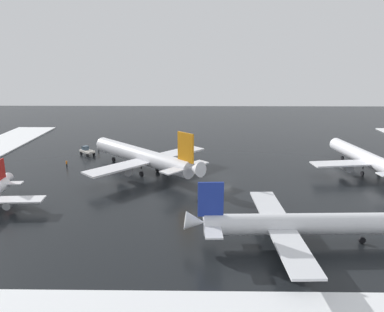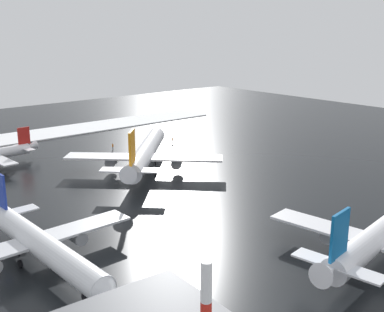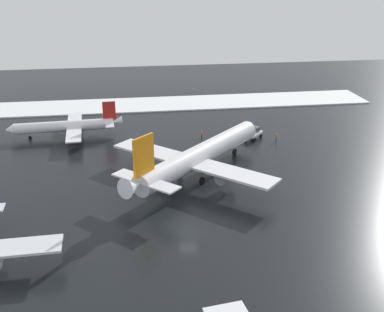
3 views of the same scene
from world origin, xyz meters
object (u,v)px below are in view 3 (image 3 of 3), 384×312
airplane_parked_portside (67,126)px  ground_crew_near_tug (202,134)px  airplane_distant_tail (199,156)px  ground_crew_beside_wing (276,136)px  pushback_tug (254,133)px

airplane_parked_portside → ground_crew_near_tug: size_ratio=14.65×
airplane_distant_tail → airplane_parked_portside: airplane_distant_tail is taller
airplane_parked_portside → ground_crew_near_tug: 29.35m
ground_crew_beside_wing → airplane_distant_tail: bearing=56.2°
airplane_distant_tail → pushback_tug: 23.39m
airplane_parked_portside → ground_crew_beside_wing: bearing=165.0°
airplane_distant_tail → airplane_parked_portside: 35.23m
pushback_tug → ground_crew_near_tug: pushback_tug is taller
airplane_parked_portside → pushback_tug: size_ratio=5.13×
airplane_distant_tail → ground_crew_beside_wing: bearing=-7.0°
airplane_parked_portside → pushback_tug: (6.92, 40.07, -1.17)m
pushback_tug → ground_crew_near_tug: size_ratio=2.86×
ground_crew_beside_wing → pushback_tug: bearing=-8.6°
pushback_tug → ground_crew_beside_wing: (2.09, 4.33, -0.31)m
airplane_distant_tail → ground_crew_near_tug: (-19.59, 3.78, -2.87)m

